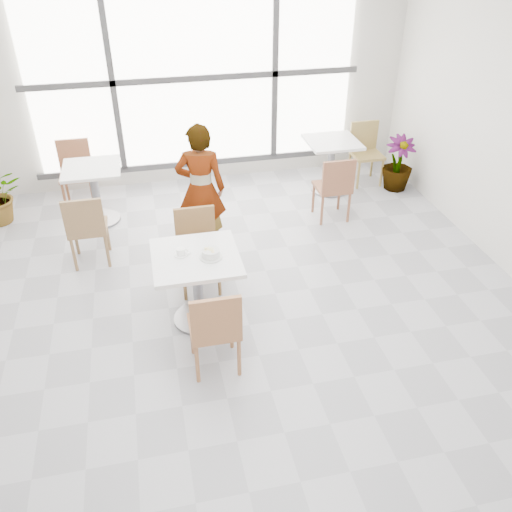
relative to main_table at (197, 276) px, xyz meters
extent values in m
plane|color=#9E9EA5|center=(0.46, -0.20, -0.52)|extent=(7.00, 7.00, 0.00)
plane|color=silver|center=(0.46, 3.30, 0.98)|extent=(6.00, 0.00, 6.00)
cube|color=white|center=(0.46, 3.24, 0.98)|extent=(4.40, 0.04, 2.40)
cube|color=#3F3F42|center=(0.46, 3.21, 0.98)|extent=(4.60, 0.05, 0.08)
cube|color=#3F3F42|center=(-0.64, 3.21, 0.98)|extent=(0.08, 0.05, 2.40)
cube|color=#3F3F42|center=(1.56, 3.21, 0.98)|extent=(0.08, 0.05, 2.40)
cube|color=#3F3F42|center=(0.46, 3.21, -0.24)|extent=(4.60, 0.05, 0.08)
cube|color=white|center=(0.00, 0.00, 0.21)|extent=(0.80, 0.80, 0.04)
cylinder|color=slate|center=(0.00, 0.00, -0.17)|extent=(0.10, 0.10, 0.71)
cylinder|color=slate|center=(0.00, 0.00, -0.51)|extent=(0.52, 0.52, 0.03)
cube|color=#A46942|center=(0.06, -0.64, -0.09)|extent=(0.42, 0.42, 0.04)
cube|color=#A46942|center=(0.06, -0.83, 0.14)|extent=(0.42, 0.04, 0.42)
cylinder|color=#A46942|center=(0.24, -0.46, -0.32)|extent=(0.04, 0.04, 0.41)
cylinder|color=#A46942|center=(0.24, -0.82, -0.32)|extent=(0.04, 0.04, 0.41)
cylinder|color=#A46942|center=(-0.12, -0.46, -0.32)|extent=(0.04, 0.04, 0.41)
cylinder|color=#A46942|center=(-0.12, -0.82, -0.32)|extent=(0.04, 0.04, 0.41)
cube|color=brown|center=(0.08, 0.53, -0.09)|extent=(0.42, 0.42, 0.04)
cube|color=brown|center=(0.08, 0.72, 0.14)|extent=(0.42, 0.04, 0.42)
cylinder|color=brown|center=(-0.10, 0.35, -0.32)|extent=(0.04, 0.04, 0.41)
cylinder|color=brown|center=(-0.10, 0.71, -0.32)|extent=(0.04, 0.04, 0.41)
cylinder|color=brown|center=(0.26, 0.35, -0.32)|extent=(0.04, 0.04, 0.41)
cylinder|color=brown|center=(0.26, 0.71, -0.32)|extent=(0.04, 0.04, 0.41)
cylinder|color=silver|center=(0.14, -0.06, 0.23)|extent=(0.21, 0.21, 0.01)
cylinder|color=silver|center=(0.14, -0.06, 0.27)|extent=(0.16, 0.16, 0.07)
torus|color=silver|center=(0.14, -0.06, 0.31)|extent=(0.16, 0.16, 0.01)
cylinder|color=#BEB87E|center=(0.14, -0.06, 0.27)|extent=(0.14, 0.14, 0.05)
cylinder|color=beige|center=(0.15, -0.03, 0.30)|extent=(0.03, 0.03, 0.02)
cylinder|color=beige|center=(0.15, -0.08, 0.31)|extent=(0.03, 0.03, 0.02)
cylinder|color=beige|center=(0.15, -0.03, 0.30)|extent=(0.03, 0.03, 0.02)
cylinder|color=beige|center=(0.13, -0.06, 0.31)|extent=(0.03, 0.03, 0.02)
cylinder|color=beige|center=(0.15, -0.05, 0.30)|extent=(0.03, 0.03, 0.02)
cylinder|color=beige|center=(0.10, -0.03, 0.31)|extent=(0.03, 0.03, 0.01)
cylinder|color=beige|center=(0.11, -0.04, 0.31)|extent=(0.03, 0.03, 0.01)
cylinder|color=beige|center=(0.09, -0.05, 0.30)|extent=(0.03, 0.03, 0.02)
cylinder|color=beige|center=(0.15, -0.10, 0.31)|extent=(0.03, 0.03, 0.02)
cylinder|color=beige|center=(0.16, -0.03, 0.30)|extent=(0.03, 0.03, 0.01)
cylinder|color=#F8F2A0|center=(0.13, -0.02, 0.30)|extent=(0.03, 0.03, 0.01)
cylinder|color=#F0E59A|center=(0.10, -0.03, 0.31)|extent=(0.03, 0.03, 0.01)
cylinder|color=white|center=(-0.13, 0.04, 0.23)|extent=(0.13, 0.13, 0.01)
cylinder|color=white|center=(-0.13, 0.04, 0.27)|extent=(0.08, 0.08, 0.06)
torus|color=white|center=(-0.08, 0.04, 0.27)|extent=(0.05, 0.01, 0.05)
cylinder|color=black|center=(-0.13, 0.04, 0.29)|extent=(0.07, 0.07, 0.00)
cube|color=silver|center=(-0.08, 0.02, 0.24)|extent=(0.09, 0.05, 0.00)
sphere|color=silver|center=(-0.04, 0.04, 0.24)|extent=(0.02, 0.02, 0.02)
imported|color=black|center=(0.23, 1.34, 0.24)|extent=(0.62, 0.47, 1.53)
cube|color=silver|center=(-1.01, 2.28, 0.21)|extent=(0.70, 0.70, 0.04)
cylinder|color=slate|center=(-1.01, 2.28, -0.17)|extent=(0.10, 0.10, 0.71)
cylinder|color=slate|center=(-1.01, 2.28, -0.51)|extent=(0.52, 0.52, 0.03)
cube|color=white|center=(2.21, 2.47, 0.21)|extent=(0.70, 0.70, 0.04)
cylinder|color=gray|center=(2.21, 2.47, -0.17)|extent=(0.10, 0.10, 0.71)
cylinder|color=gray|center=(2.21, 2.47, -0.51)|extent=(0.52, 0.52, 0.03)
cube|color=olive|center=(-1.06, 1.33, -0.09)|extent=(0.42, 0.42, 0.04)
cube|color=olive|center=(-1.06, 1.14, 0.14)|extent=(0.42, 0.04, 0.42)
cylinder|color=olive|center=(-0.88, 1.51, -0.32)|extent=(0.04, 0.04, 0.41)
cylinder|color=olive|center=(-0.88, 1.15, -0.32)|extent=(0.04, 0.04, 0.41)
cylinder|color=olive|center=(-1.24, 1.51, -0.32)|extent=(0.04, 0.04, 0.41)
cylinder|color=olive|center=(-1.24, 1.15, -0.32)|extent=(0.04, 0.04, 0.41)
cube|color=#975B3C|center=(-1.26, 2.79, -0.09)|extent=(0.42, 0.42, 0.04)
cube|color=#975B3C|center=(-1.26, 2.98, 0.14)|extent=(0.42, 0.04, 0.42)
cylinder|color=#975B3C|center=(-1.44, 2.61, -0.32)|extent=(0.04, 0.04, 0.41)
cylinder|color=#975B3C|center=(-1.44, 2.97, -0.32)|extent=(0.04, 0.04, 0.41)
cylinder|color=#975B3C|center=(-1.08, 2.61, -0.32)|extent=(0.04, 0.04, 0.41)
cylinder|color=#975B3C|center=(-1.08, 2.97, -0.32)|extent=(0.04, 0.04, 0.41)
cube|color=brown|center=(1.95, 1.71, -0.09)|extent=(0.42, 0.42, 0.04)
cube|color=brown|center=(1.95, 1.52, 0.14)|extent=(0.42, 0.04, 0.42)
cylinder|color=brown|center=(2.13, 1.89, -0.32)|extent=(0.04, 0.04, 0.41)
cylinder|color=brown|center=(2.13, 1.53, -0.32)|extent=(0.04, 0.04, 0.41)
cylinder|color=brown|center=(1.77, 1.89, -0.32)|extent=(0.04, 0.04, 0.41)
cylinder|color=brown|center=(1.77, 1.53, -0.32)|extent=(0.04, 0.04, 0.41)
cube|color=#A08547|center=(2.80, 2.61, -0.09)|extent=(0.42, 0.42, 0.04)
cube|color=#A08547|center=(2.80, 2.80, 0.14)|extent=(0.42, 0.04, 0.42)
cylinder|color=#A08547|center=(2.62, 2.43, -0.32)|extent=(0.04, 0.04, 0.41)
cylinder|color=#A08547|center=(2.62, 2.79, -0.32)|extent=(0.04, 0.04, 0.41)
cylinder|color=#A08547|center=(2.98, 2.43, -0.32)|extent=(0.04, 0.04, 0.41)
cylinder|color=#A08547|center=(2.98, 2.79, -0.32)|extent=(0.04, 0.04, 0.41)
imported|color=#587F47|center=(3.16, 2.32, -0.13)|extent=(0.46, 0.46, 0.78)
camera|label=1|loc=(-0.35, -4.12, 2.90)|focal=37.46mm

